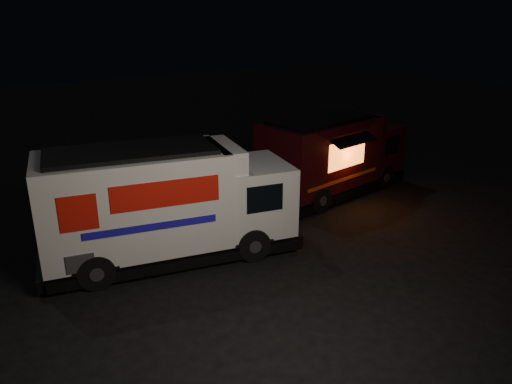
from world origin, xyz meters
The scene contains 3 objects.
ground centered at (0.00, 0.00, 0.00)m, with size 80.00×80.00×0.00m, color black.
white_truck centered at (-0.49, 2.13, 1.59)m, with size 7.00×2.39×3.17m, color silver, non-canonical shape.
red_truck centered at (6.77, 3.34, 1.47)m, with size 6.33×2.33×2.95m, color black, non-canonical shape.
Camera 1 is at (-5.91, -9.39, 6.48)m, focal length 35.00 mm.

